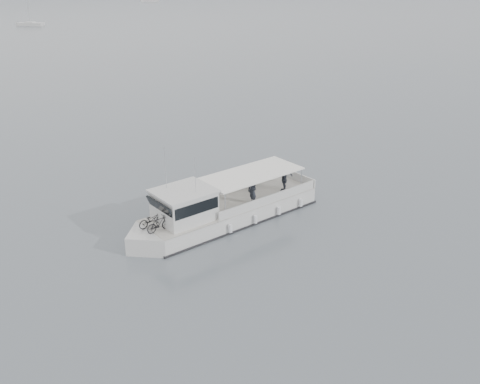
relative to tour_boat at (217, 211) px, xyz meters
name	(u,v)px	position (x,y,z in m)	size (l,w,h in m)	color
ground	(304,193)	(6.60, 2.11, -0.83)	(1400.00, 1400.00, 0.00)	#51595F
tour_boat	(217,211)	(0.00, 0.00, 0.00)	(12.00, 6.08, 5.08)	silver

